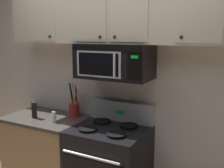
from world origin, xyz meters
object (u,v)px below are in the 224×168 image
object	(u,v)px
salt_shaker	(54,117)
stove_range	(109,168)
over_range_microwave	(114,61)
utensil_crock_red	(74,108)
pepper_mill	(34,110)

from	to	relation	value
salt_shaker	stove_range	bearing A→B (deg)	9.96
stove_range	over_range_microwave	size ratio (longest dim) A/B	1.47
over_range_microwave	utensil_crock_red	distance (m)	0.80
salt_shaker	utensil_crock_red	bearing A→B (deg)	77.53
over_range_microwave	utensil_crock_red	xyz separation A→B (m)	(-0.56, 0.06, -0.57)
stove_range	utensil_crock_red	bearing A→B (deg)	162.54
stove_range	salt_shaker	xyz separation A→B (m)	(-0.62, -0.11, 0.49)
stove_range	utensil_crock_red	distance (m)	0.79
stove_range	pepper_mill	distance (m)	1.07
stove_range	over_range_microwave	bearing A→B (deg)	90.14
stove_range	over_range_microwave	world-z (taller)	over_range_microwave
over_range_microwave	salt_shaker	xyz separation A→B (m)	(-0.62, -0.23, -0.62)
salt_shaker	pepper_mill	size ratio (longest dim) A/B	0.66
stove_range	pepper_mill	world-z (taller)	stove_range
stove_range	over_range_microwave	distance (m)	1.11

